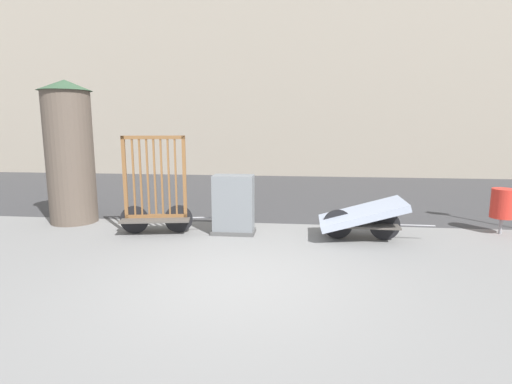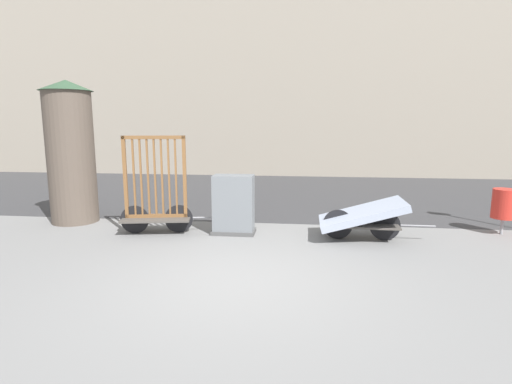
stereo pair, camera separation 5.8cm
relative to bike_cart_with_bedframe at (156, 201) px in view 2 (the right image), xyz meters
name	(u,v)px [view 2 (the right image)]	position (x,y,z in m)	size (l,w,h in m)	color
ground_plane	(237,280)	(2.08, -2.34, -0.69)	(60.00, 60.00, 0.00)	slate
road_strip	(274,192)	(2.08, 5.30, -0.68)	(56.00, 8.43, 0.01)	#38383A
building_facade	(285,50)	(2.08, 11.51, 4.94)	(48.00, 4.00, 11.25)	#9E9384
bike_cart_with_bedframe	(156,201)	(0.00, 0.00, 0.00)	(2.12, 0.94, 2.02)	#4C4742
bike_cart_with_mattress	(362,216)	(4.17, 0.00, -0.21)	(2.22, 1.07, 0.82)	#4C4742
utility_cabinet	(234,207)	(1.60, 0.15, -0.12)	(0.88, 0.50, 1.22)	#4C4C4C
trash_bin	(504,204)	(7.11, 0.73, -0.05)	(0.46, 0.46, 0.95)	gray
advertising_column	(71,151)	(-2.26, 0.73, 0.95)	(1.16, 1.16, 3.22)	brown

